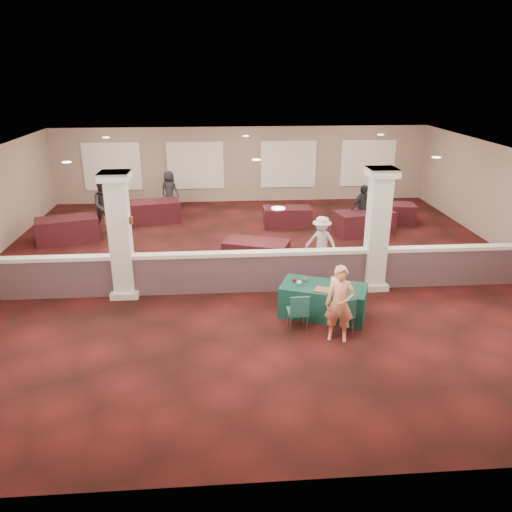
{
  "coord_description": "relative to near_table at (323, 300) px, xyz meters",
  "views": [
    {
      "loc": [
        -1.04,
        -13.45,
        5.5
      ],
      "look_at": [
        -0.16,
        -2.0,
        1.16
      ],
      "focal_mm": 35.0,
      "sensor_mm": 36.0,
      "label": 1
    }
  ],
  "objects": [
    {
      "name": "ground",
      "position": [
        -1.34,
        3.0,
        -0.38
      ],
      "size": [
        16.0,
        16.0,
        0.0
      ],
      "primitive_type": "plane",
      "color": "#421110",
      "rests_on": "ground"
    },
    {
      "name": "wall_back",
      "position": [
        -1.34,
        11.0,
        1.22
      ],
      "size": [
        16.0,
        0.04,
        3.2
      ],
      "primitive_type": "cube",
      "color": "gray",
      "rests_on": "ground"
    },
    {
      "name": "wall_front",
      "position": [
        -1.34,
        -5.0,
        1.22
      ],
      "size": [
        16.0,
        0.04,
        3.2
      ],
      "primitive_type": "cube",
      "color": "gray",
      "rests_on": "ground"
    },
    {
      "name": "ceiling",
      "position": [
        -1.34,
        3.0,
        2.82
      ],
      "size": [
        16.0,
        16.0,
        0.02
      ],
      "primitive_type": "cube",
      "color": "white",
      "rests_on": "wall_back"
    },
    {
      "name": "partition_wall",
      "position": [
        -1.34,
        1.5,
        0.19
      ],
      "size": [
        15.6,
        0.28,
        1.1
      ],
      "color": "#54393F",
      "rests_on": "ground"
    },
    {
      "name": "column_left",
      "position": [
        -4.84,
        1.5,
        1.26
      ],
      "size": [
        0.72,
        0.72,
        3.2
      ],
      "color": "silver",
      "rests_on": "ground"
    },
    {
      "name": "column_right",
      "position": [
        1.66,
        1.5,
        1.26
      ],
      "size": [
        0.72,
        0.72,
        3.2
      ],
      "color": "silver",
      "rests_on": "ground"
    },
    {
      "name": "sconce_left",
      "position": [
        -5.12,
        1.5,
        1.62
      ],
      "size": [
        0.12,
        0.12,
        0.18
      ],
      "color": "brown",
      "rests_on": "column_left"
    },
    {
      "name": "sconce_right",
      "position": [
        -4.56,
        1.5,
        1.62
      ],
      "size": [
        0.12,
        0.12,
        0.18
      ],
      "color": "brown",
      "rests_on": "column_left"
    },
    {
      "name": "near_table",
      "position": [
        0.0,
        0.0,
        0.0
      ],
      "size": [
        2.18,
        1.63,
        0.75
      ],
      "primitive_type": "cube",
      "rotation": [
        0.0,
        0.0,
        -0.38
      ],
      "color": "#0D3228",
      "rests_on": "ground"
    },
    {
      "name": "conf_chair_main",
      "position": [
        0.29,
        -0.88,
        0.12
      ],
      "size": [
        0.52,
        0.52,
        0.84
      ],
      "rotation": [
        0.0,
        0.0,
        0.27
      ],
      "color": "#1B4F4A",
      "rests_on": "ground"
    },
    {
      "name": "conf_chair_side",
      "position": [
        -0.7,
        -0.71,
        0.15
      ],
      "size": [
        0.45,
        0.46,
        0.88
      ],
      "rotation": [
        0.0,
        0.0,
        0.03
      ],
      "color": "#1B4F4A",
      "rests_on": "ground"
    },
    {
      "name": "woman",
      "position": [
        0.1,
        -1.16,
        0.47
      ],
      "size": [
        0.7,
        0.56,
        1.69
      ],
      "primitive_type": "imported",
      "rotation": [
        0.0,
        0.0,
        -0.29
      ],
      "color": "#F8936C",
      "rests_on": "ground"
    },
    {
      "name": "far_table_front_left",
      "position": [
        -7.49,
        6.0,
        0.03
      ],
      "size": [
        2.2,
        1.54,
        0.81
      ],
      "primitive_type": "cube",
      "rotation": [
        0.0,
        0.0,
        0.3
      ],
      "color": "black",
      "rests_on": "ground"
    },
    {
      "name": "far_table_front_center",
      "position": [
        -1.33,
        3.3,
        0.0
      ],
      "size": [
        2.07,
        1.5,
        0.75
      ],
      "primitive_type": "cube",
      "rotation": [
        0.0,
        0.0,
        -0.34
      ],
      "color": "black",
      "rests_on": "ground"
    },
    {
      "name": "far_table_front_right",
      "position": [
        2.67,
        6.0,
        0.03
      ],
      "size": [
        2.18,
        1.43,
        0.82
      ],
      "primitive_type": "cube",
      "rotation": [
        0.0,
        0.0,
        0.23
      ],
      "color": "black",
      "rests_on": "ground"
    },
    {
      "name": "far_table_back_left",
      "position": [
        -4.88,
        8.05,
        0.03
      ],
      "size": [
        2.14,
        1.37,
        0.81
      ],
      "primitive_type": "cube",
      "rotation": [
        0.0,
        0.0,
        0.2
      ],
      "color": "black",
      "rests_on": "ground"
    },
    {
      "name": "far_table_back_center",
      "position": [
        0.11,
        7.16,
        -0.03
      ],
      "size": [
        1.73,
        0.86,
        0.7
      ],
      "primitive_type": "cube",
      "rotation": [
        0.0,
        0.0,
        -0.0
      ],
      "color": "black",
      "rests_on": "ground"
    },
    {
      "name": "far_table_back_right",
      "position": [
        4.02,
        7.28,
        -0.01
      ],
      "size": [
        1.95,
        1.22,
        0.74
      ],
      "primitive_type": "cube",
      "rotation": [
        0.0,
        0.0,
        -0.18
      ],
      "color": "black",
      "rests_on": "ground"
    },
    {
      "name": "attendee_a",
      "position": [
        -6.4,
        7.0,
        0.56
      ],
      "size": [
        1.02,
        0.81,
        1.87
      ],
      "primitive_type": "imported",
      "rotation": [
        0.0,
        0.0,
        0.4
      ],
      "color": "black",
      "rests_on": "ground"
    },
    {
      "name": "attendee_b",
      "position": [
        0.56,
        3.06,
        0.39
      ],
      "size": [
        1.05,
        0.94,
        1.53
      ],
      "primitive_type": "imported",
      "rotation": [
        0.0,
        0.0,
        -0.64
      ],
      "color": "beige",
      "rests_on": "ground"
    },
    {
      "name": "attendee_c",
      "position": [
        2.69,
        6.39,
        0.46
      ],
      "size": [
        1.09,
        0.84,
        1.67
      ],
      "primitive_type": "imported",
      "rotation": [
        0.0,
        0.0,
        0.44
      ],
      "color": "black",
      "rests_on": "ground"
    },
    {
      "name": "attendee_d",
      "position": [
        -4.41,
        9.98,
        0.41
      ],
      "size": [
        0.87,
        0.7,
        1.56
      ],
      "primitive_type": "imported",
      "rotation": [
        0.0,
        0.0,
        2.7
      ],
      "color": "black",
      "rests_on": "ground"
    },
    {
      "name": "laptop_base",
      "position": [
        0.27,
        -0.16,
        0.38
      ],
      "size": [
        0.4,
        0.34,
        0.02
      ],
      "primitive_type": "cube",
      "rotation": [
        0.0,
        0.0,
        -0.38
      ],
      "color": "silver",
      "rests_on": "near_table"
    },
    {
      "name": "laptop_screen",
      "position": [
        0.31,
        -0.05,
        0.51
      ],
      "size": [
        0.32,
        0.14,
        0.23
      ],
      "primitive_type": "cube",
      "rotation": [
        0.0,
        0.0,
        -0.38
      ],
      "color": "silver",
      "rests_on": "near_table"
    },
    {
      "name": "screen_glow",
      "position": [
        0.31,
        -0.06,
        0.49
      ],
      "size": [
        0.29,
        0.12,
        0.2
      ],
      "primitive_type": "cube",
      "rotation": [
        0.0,
        0.0,
        -0.38
      ],
      "color": "silver",
      "rests_on": "near_table"
    },
    {
      "name": "knitting",
      "position": [
        -0.05,
        -0.26,
        0.39
      ],
      "size": [
        0.5,
        0.44,
        0.03
      ],
      "primitive_type": "cube",
      "rotation": [
        0.0,
        0.0,
        -0.38
      ],
      "color": "#BE601E",
      "rests_on": "near_table"
    },
    {
      "name": "yarn_cream",
      "position": [
        -0.56,
        0.11,
        0.43
      ],
      "size": [
        0.11,
        0.11,
        0.11
      ],
      "primitive_type": "sphere",
      "color": "beige",
      "rests_on": "near_table"
    },
    {
      "name": "yarn_red",
      "position": [
        -0.65,
        0.31,
        0.43
      ],
      "size": [
        0.1,
        0.1,
        0.1
      ],
      "primitive_type": "sphere",
      "color": "maroon",
      "rests_on": "near_table"
    },
    {
      "name": "yarn_grey",
      "position": [
        -0.39,
        0.28,
        0.43
      ],
      "size": [
        0.11,
        0.11,
        0.11
      ],
      "primitive_type": "sphere",
      "color": "#46464B",
      "rests_on": "near_table"
    },
    {
      "name": "scissors",
      "position": [
        0.52,
        -0.51,
        0.38
      ],
      "size": [
        0.13,
        0.07,
        0.01
      ],
      "primitive_type": "cube",
      "rotation": [
        0.0,
        0.0,
        -0.38
      ],
      "color": "red",
      "rests_on": "near_table"
    }
  ]
}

